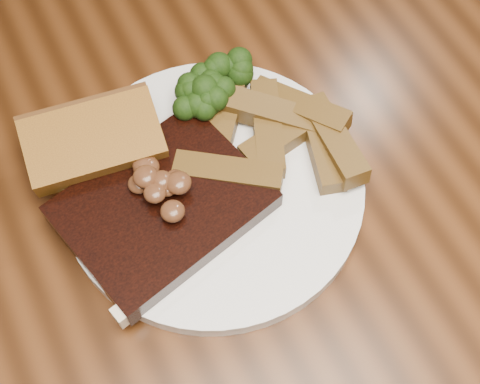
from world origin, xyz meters
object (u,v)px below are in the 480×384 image
object	(u,v)px
plate	(214,188)
garlic_bread	(98,154)
steak	(163,207)
potato_wedges	(265,146)
dining_table	(237,256)

from	to	relation	value
plate	garlic_bread	world-z (taller)	garlic_bread
steak	potato_wedges	xyz separation A→B (m)	(0.10, 0.01, 0.00)
plate	steak	bearing A→B (deg)	-172.76
steak	potato_wedges	world-z (taller)	potato_wedges
plate	garlic_bread	bearing A→B (deg)	139.75
steak	potato_wedges	size ratio (longest dim) A/B	1.33
dining_table	potato_wedges	xyz separation A→B (m)	(0.04, 0.04, 0.12)
potato_wedges	garlic_bread	bearing A→B (deg)	156.09
steak	potato_wedges	bearing A→B (deg)	-6.23
dining_table	potato_wedges	bearing A→B (deg)	39.10
steak	garlic_bread	xyz separation A→B (m)	(-0.03, 0.07, 0.00)
plate	steak	distance (m)	0.05
dining_table	plate	xyz separation A→B (m)	(-0.01, 0.03, 0.10)
plate	steak	world-z (taller)	steak
dining_table	steak	size ratio (longest dim) A/B	10.35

